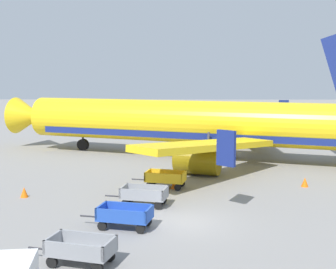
% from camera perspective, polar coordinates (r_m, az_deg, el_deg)
% --- Properties ---
extents(ground_plane, '(220.00, 220.00, 0.00)m').
position_cam_1_polar(ground_plane, '(23.24, 2.01, -10.78)').
color(ground_plane, gray).
extents(airplane, '(36.60, 29.77, 11.34)m').
position_cam_1_polar(airplane, '(39.98, 3.84, 1.42)').
color(airplane, yellow).
rests_on(airplane, ground).
extents(baggage_cart_nearest, '(3.62, 2.01, 1.07)m').
position_cam_1_polar(baggage_cart_nearest, '(18.48, -10.80, -13.85)').
color(baggage_cart_nearest, gray).
rests_on(baggage_cart_nearest, ground).
extents(baggage_cart_second_in_row, '(3.63, 1.92, 1.07)m').
position_cam_1_polar(baggage_cart_second_in_row, '(22.25, -5.40, -10.02)').
color(baggage_cart_second_in_row, '#234CB2').
rests_on(baggage_cart_second_in_row, ground).
extents(baggage_cart_third_in_row, '(3.63, 1.88, 1.07)m').
position_cam_1_polar(baggage_cart_third_in_row, '(25.79, -3.01, -7.53)').
color(baggage_cart_third_in_row, gray).
rests_on(baggage_cart_third_in_row, ground).
extents(baggage_cart_fourth_in_row, '(3.62, 1.94, 1.07)m').
position_cam_1_polar(baggage_cart_fourth_in_row, '(29.71, -0.33, -5.49)').
color(baggage_cart_fourth_in_row, gold).
rests_on(baggage_cart_fourth_in_row, ground).
extents(traffic_cone_near_plane, '(0.47, 0.47, 0.62)m').
position_cam_1_polar(traffic_cone_near_plane, '(31.33, 16.63, -5.68)').
color(traffic_cone_near_plane, orange).
rests_on(traffic_cone_near_plane, ground).
extents(traffic_cone_mid_apron, '(0.47, 0.47, 0.61)m').
position_cam_1_polar(traffic_cone_mid_apron, '(28.84, -17.43, -6.85)').
color(traffic_cone_mid_apron, orange).
rests_on(traffic_cone_mid_apron, ground).
extents(traffic_cone_by_carts, '(0.49, 0.49, 0.64)m').
position_cam_1_polar(traffic_cone_by_carts, '(29.57, 0.82, -6.12)').
color(traffic_cone_by_carts, orange).
rests_on(traffic_cone_by_carts, ground).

